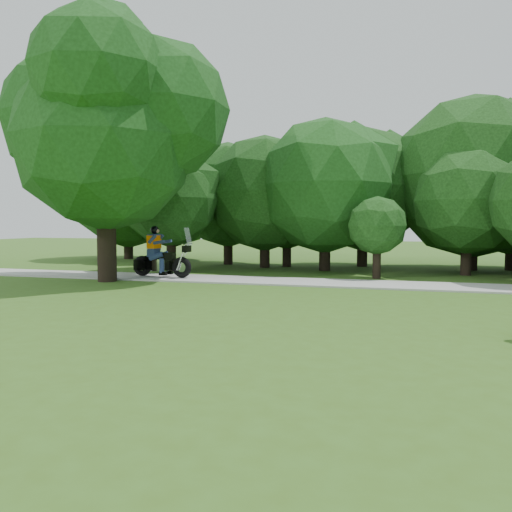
# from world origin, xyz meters

# --- Properties ---
(ground) EXTENTS (100.00, 100.00, 0.00)m
(ground) POSITION_xyz_m (0.00, 0.00, 0.00)
(ground) COLOR #375819
(ground) RESTS_ON ground
(walkway) EXTENTS (60.00, 2.20, 0.06)m
(walkway) POSITION_xyz_m (0.00, 8.00, 0.03)
(walkway) COLOR gray
(walkway) RESTS_ON ground
(tree_line) EXTENTS (38.68, 12.18, 7.79)m
(tree_line) POSITION_xyz_m (1.13, 14.47, 3.70)
(tree_line) COLOR black
(tree_line) RESTS_ON ground
(big_tree_west) EXTENTS (8.64, 6.56, 9.96)m
(big_tree_west) POSITION_xyz_m (-10.54, 6.85, 5.76)
(big_tree_west) COLOR black
(big_tree_west) RESTS_ON ground
(touring_motorcycle) EXTENTS (2.56, 0.89, 1.95)m
(touring_motorcycle) POSITION_xyz_m (-9.18, 7.90, 0.77)
(touring_motorcycle) COLOR black
(touring_motorcycle) RESTS_ON walkway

